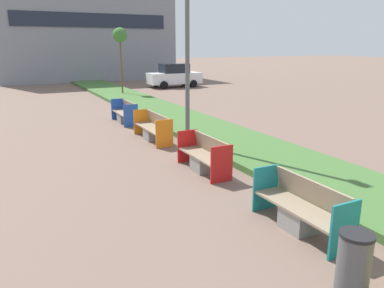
{
  "coord_description": "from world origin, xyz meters",
  "views": [
    {
      "loc": [
        -3.7,
        1.77,
        3.33
      ],
      "look_at": [
        0.9,
        10.91,
        0.6
      ],
      "focal_mm": 35.0,
      "sensor_mm": 36.0,
      "label": 1
    }
  ],
  "objects_px": {
    "street_lamp_post": "(187,12)",
    "sapling_tree_far": "(120,36)",
    "bench_orange_frame": "(153,130)",
    "bench_blue_frame": "(125,114)",
    "bench_teal_frame": "(301,211)",
    "bench_red_frame": "(204,158)",
    "parked_car_distant": "(174,76)",
    "litter_bin": "(354,263)"
  },
  "relations": [
    {
      "from": "bench_teal_frame",
      "to": "bench_blue_frame",
      "type": "height_order",
      "value": "same"
    },
    {
      "from": "bench_orange_frame",
      "to": "street_lamp_post",
      "type": "xyz_separation_m",
      "value": [
        0.61,
        -1.55,
        3.91
      ]
    },
    {
      "from": "bench_red_frame",
      "to": "litter_bin",
      "type": "relative_size",
      "value": 2.22
    },
    {
      "from": "bench_orange_frame",
      "to": "parked_car_distant",
      "type": "xyz_separation_m",
      "value": [
        7.7,
        15.36,
        0.54
      ]
    },
    {
      "from": "bench_orange_frame",
      "to": "parked_car_distant",
      "type": "bearing_deg",
      "value": 63.38
    },
    {
      "from": "bench_orange_frame",
      "to": "litter_bin",
      "type": "height_order",
      "value": "bench_orange_frame"
    },
    {
      "from": "sapling_tree_far",
      "to": "parked_car_distant",
      "type": "height_order",
      "value": "sapling_tree_far"
    },
    {
      "from": "bench_blue_frame",
      "to": "street_lamp_post",
      "type": "xyz_separation_m",
      "value": [
        0.61,
        -4.98,
        3.92
      ]
    },
    {
      "from": "bench_red_frame",
      "to": "street_lamp_post",
      "type": "height_order",
      "value": "street_lamp_post"
    },
    {
      "from": "bench_orange_frame",
      "to": "bench_blue_frame",
      "type": "height_order",
      "value": "same"
    },
    {
      "from": "litter_bin",
      "to": "street_lamp_post",
      "type": "bearing_deg",
      "value": 80.85
    },
    {
      "from": "litter_bin",
      "to": "parked_car_distant",
      "type": "xyz_separation_m",
      "value": [
        8.33,
        24.62,
        0.47
      ]
    },
    {
      "from": "bench_orange_frame",
      "to": "sapling_tree_far",
      "type": "xyz_separation_m",
      "value": [
        2.48,
        12.16,
        3.45
      ]
    },
    {
      "from": "sapling_tree_far",
      "to": "bench_red_frame",
      "type": "bearing_deg",
      "value": -98.83
    },
    {
      "from": "street_lamp_post",
      "to": "sapling_tree_far",
      "type": "relative_size",
      "value": 1.78
    },
    {
      "from": "bench_orange_frame",
      "to": "bench_blue_frame",
      "type": "relative_size",
      "value": 1.19
    },
    {
      "from": "bench_red_frame",
      "to": "litter_bin",
      "type": "distance_m",
      "value": 5.47
    },
    {
      "from": "bench_red_frame",
      "to": "parked_car_distant",
      "type": "distance_m",
      "value": 20.68
    },
    {
      "from": "litter_bin",
      "to": "sapling_tree_far",
      "type": "height_order",
      "value": "sapling_tree_far"
    },
    {
      "from": "bench_orange_frame",
      "to": "litter_bin",
      "type": "relative_size",
      "value": 2.61
    },
    {
      "from": "street_lamp_post",
      "to": "sapling_tree_far",
      "type": "height_order",
      "value": "street_lamp_post"
    },
    {
      "from": "litter_bin",
      "to": "street_lamp_post",
      "type": "height_order",
      "value": "street_lamp_post"
    },
    {
      "from": "bench_red_frame",
      "to": "sapling_tree_far",
      "type": "xyz_separation_m",
      "value": [
        2.48,
        15.99,
        3.46
      ]
    },
    {
      "from": "bench_red_frame",
      "to": "bench_blue_frame",
      "type": "relative_size",
      "value": 1.01
    },
    {
      "from": "bench_teal_frame",
      "to": "street_lamp_post",
      "type": "distance_m",
      "value": 7.2
    },
    {
      "from": "parked_car_distant",
      "to": "litter_bin",
      "type": "bearing_deg",
      "value": -106.68
    },
    {
      "from": "bench_red_frame",
      "to": "parked_car_distant",
      "type": "height_order",
      "value": "parked_car_distant"
    },
    {
      "from": "litter_bin",
      "to": "bench_teal_frame",
      "type": "bearing_deg",
      "value": 69.73
    },
    {
      "from": "bench_blue_frame",
      "to": "parked_car_distant",
      "type": "relative_size",
      "value": 0.46
    },
    {
      "from": "bench_blue_frame",
      "to": "street_lamp_post",
      "type": "distance_m",
      "value": 6.37
    },
    {
      "from": "bench_teal_frame",
      "to": "bench_orange_frame",
      "type": "height_order",
      "value": "same"
    },
    {
      "from": "bench_teal_frame",
      "to": "bench_orange_frame",
      "type": "distance_m",
      "value": 7.56
    },
    {
      "from": "parked_car_distant",
      "to": "bench_red_frame",
      "type": "bearing_deg",
      "value": -109.86
    },
    {
      "from": "bench_red_frame",
      "to": "bench_blue_frame",
      "type": "distance_m",
      "value": 7.25
    },
    {
      "from": "sapling_tree_far",
      "to": "parked_car_distant",
      "type": "xyz_separation_m",
      "value": [
        5.22,
        3.2,
        -2.91
      ]
    },
    {
      "from": "bench_teal_frame",
      "to": "sapling_tree_far",
      "type": "height_order",
      "value": "sapling_tree_far"
    },
    {
      "from": "parked_car_distant",
      "to": "street_lamp_post",
      "type": "bearing_deg",
      "value": -110.73
    },
    {
      "from": "litter_bin",
      "to": "parked_car_distant",
      "type": "bearing_deg",
      "value": 71.31
    },
    {
      "from": "street_lamp_post",
      "to": "sapling_tree_far",
      "type": "xyz_separation_m",
      "value": [
        1.87,
        13.71,
        -0.46
      ]
    },
    {
      "from": "sapling_tree_far",
      "to": "litter_bin",
      "type": "bearing_deg",
      "value": -98.26
    },
    {
      "from": "bench_teal_frame",
      "to": "bench_blue_frame",
      "type": "xyz_separation_m",
      "value": [
        -0.0,
        10.98,
        -0.0
      ]
    },
    {
      "from": "bench_teal_frame",
      "to": "street_lamp_post",
      "type": "relative_size",
      "value": 0.26
    }
  ]
}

